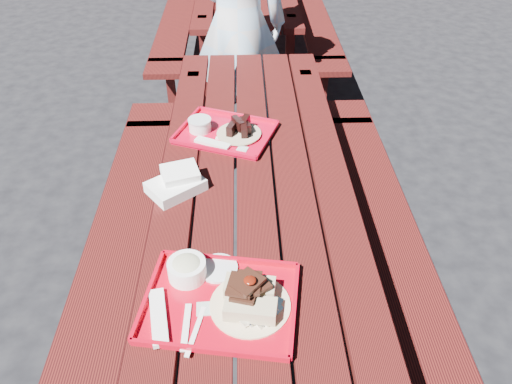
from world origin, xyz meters
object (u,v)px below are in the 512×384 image
(picnic_table_near, at_px, (255,219))
(near_tray, at_px, (221,292))
(far_tray, at_px, (224,131))
(person, at_px, (238,24))

(picnic_table_near, xyz_separation_m, near_tray, (-0.11, -0.57, 0.22))
(far_tray, bearing_deg, near_tray, -89.35)
(person, bearing_deg, far_tray, 86.42)
(picnic_table_near, height_order, near_tray, near_tray)
(picnic_table_near, height_order, far_tray, far_tray)
(near_tray, height_order, far_tray, near_tray)
(near_tray, distance_m, person, 2.04)
(picnic_table_near, xyz_separation_m, person, (-0.06, 1.47, 0.27))
(far_tray, distance_m, person, 1.14)
(picnic_table_near, bearing_deg, near_tray, -101.39)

